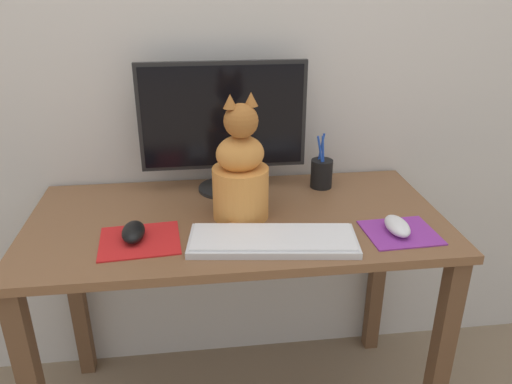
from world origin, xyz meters
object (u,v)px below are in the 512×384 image
(computer_mouse_left, at_px, (133,232))
(computer_mouse_right, at_px, (397,226))
(pen_cup, at_px, (321,173))
(keyboard, at_px, (273,240))
(cat, at_px, (240,173))
(monitor, at_px, (223,123))

(computer_mouse_left, xyz_separation_m, computer_mouse_right, (0.70, -0.05, -0.00))
(computer_mouse_right, height_order, pen_cup, pen_cup)
(keyboard, bearing_deg, pen_cup, 65.80)
(computer_mouse_left, bearing_deg, keyboard, -10.63)
(cat, bearing_deg, computer_mouse_left, -173.64)
(monitor, relative_size, keyboard, 1.14)
(cat, bearing_deg, monitor, 86.78)
(keyboard, distance_m, computer_mouse_right, 0.34)
(keyboard, xyz_separation_m, pen_cup, (0.21, 0.35, 0.04))
(monitor, relative_size, computer_mouse_right, 4.50)
(computer_mouse_right, relative_size, pen_cup, 0.64)
(keyboard, distance_m, computer_mouse_left, 0.36)
(monitor, height_order, keyboard, monitor)
(computer_mouse_left, xyz_separation_m, pen_cup, (0.57, 0.28, 0.03))
(keyboard, height_order, computer_mouse_left, computer_mouse_left)
(keyboard, height_order, cat, cat)
(computer_mouse_left, distance_m, computer_mouse_right, 0.70)
(keyboard, height_order, computer_mouse_right, computer_mouse_right)
(computer_mouse_left, height_order, pen_cup, pen_cup)
(pen_cup, bearing_deg, computer_mouse_right, -69.47)
(computer_mouse_left, distance_m, pen_cup, 0.64)
(computer_mouse_left, height_order, computer_mouse_right, computer_mouse_left)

